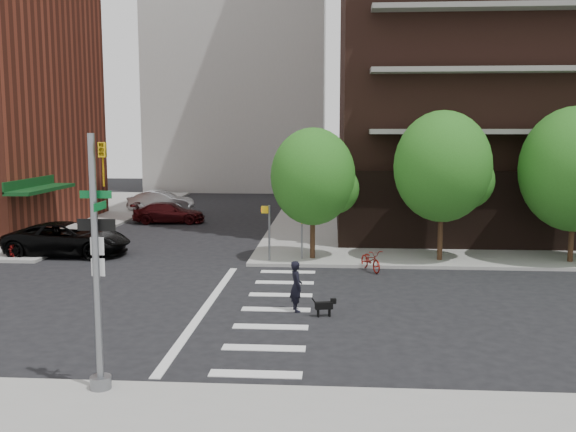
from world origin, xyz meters
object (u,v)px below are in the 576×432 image
(fire_hydrant, at_px, (12,248))
(dog_walker, at_px, (296,286))
(parked_car_maroon, at_px, (169,213))
(parked_car_silver, at_px, (161,201))
(traffic_signal, at_px, (98,283))
(parked_car_black, at_px, (68,239))
(scooter, at_px, (371,260))

(fire_hydrant, height_order, dog_walker, dog_walker)
(parked_car_maroon, distance_m, parked_car_silver, 6.36)
(traffic_signal, distance_m, parked_car_maroon, 28.58)
(parked_car_silver, bearing_deg, parked_car_black, -179.73)
(fire_hydrant, xyz_separation_m, scooter, (17.15, -1.30, -0.07))
(parked_car_black, distance_m, dog_walker, 15.00)
(parked_car_silver, height_order, scooter, parked_car_silver)
(fire_hydrant, bearing_deg, traffic_signal, -56.74)
(fire_hydrant, distance_m, dog_walker, 16.27)
(traffic_signal, distance_m, fire_hydrant, 18.42)
(traffic_signal, relative_size, fire_hydrant, 8.20)
(traffic_signal, xyz_separation_m, parked_car_black, (-7.73, 16.49, -1.86))
(parked_car_maroon, bearing_deg, traffic_signal, -173.06)
(fire_hydrant, relative_size, scooter, 0.40)
(parked_car_black, bearing_deg, parked_car_silver, 0.17)
(parked_car_maroon, xyz_separation_m, parked_car_silver, (-2.14, 5.99, 0.11))
(traffic_signal, xyz_separation_m, scooter, (7.12, 13.99, -2.21))
(parked_car_maroon, relative_size, dog_walker, 2.72)
(traffic_signal, distance_m, parked_car_black, 18.31)
(fire_hydrant, distance_m, parked_car_black, 2.61)
(traffic_signal, height_order, scooter, traffic_signal)
(fire_hydrant, bearing_deg, parked_car_silver, 82.97)
(parked_car_maroon, relative_size, parked_car_silver, 0.98)
(parked_car_black, bearing_deg, dog_walker, -127.28)
(parked_car_maroon, distance_m, scooter, 18.88)
(parked_car_black, relative_size, parked_car_silver, 1.23)
(traffic_signal, bearing_deg, parked_car_maroon, 101.30)
(scooter, bearing_deg, parked_car_maroon, 110.18)
(parked_car_maroon, height_order, scooter, parked_car_maroon)
(parked_car_black, bearing_deg, traffic_signal, -154.72)
(traffic_signal, height_order, fire_hydrant, traffic_signal)
(parked_car_silver, relative_size, scooter, 2.66)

